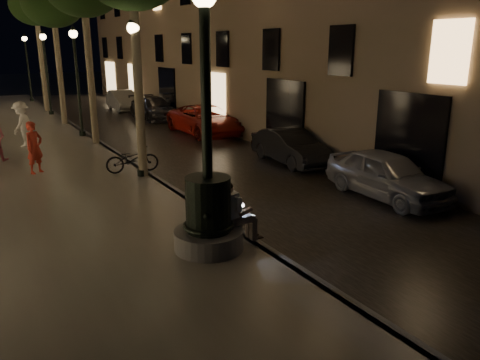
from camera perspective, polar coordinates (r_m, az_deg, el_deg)
ground at (r=21.80m, az=-17.22°, el=4.34°), size 120.00×120.00×0.00m
cobble_lane at (r=22.66m, az=-9.84°, el=5.28°), size 6.00×45.00×0.02m
curb_strip at (r=21.78m, az=-17.24°, el=4.60°), size 0.25×45.00×0.20m
fountain_lamppost at (r=9.24m, az=-3.91°, el=-2.57°), size 1.40×1.40×5.21m
seated_man_laptop at (r=9.61m, az=-0.62°, el=-3.69°), size 0.97×0.33×1.34m
tree_third at (r=26.31m, az=-21.88°, el=19.30°), size 3.00×3.00×7.20m
tree_far at (r=32.25m, az=-23.68°, el=18.84°), size 3.00×3.00×7.50m
lamp_curb_a at (r=14.61m, az=-12.55°, el=12.07°), size 0.36×0.36×4.81m
lamp_curb_b at (r=22.33m, az=-19.32°, el=12.82°), size 0.36×0.36×4.81m
lamp_curb_c at (r=30.19m, az=-22.61°, el=13.12°), size 0.36×0.36×4.81m
lamp_curb_d at (r=38.11m, az=-24.54°, el=13.28°), size 0.36×0.36×4.81m
car_front at (r=13.76m, az=17.48°, el=0.61°), size 1.77×3.99×1.33m
car_second at (r=17.16m, az=6.18°, el=4.07°), size 1.59×3.85×1.24m
car_third at (r=22.88m, az=-4.19°, el=7.32°), size 2.32×5.01×1.39m
car_rear at (r=28.11m, az=-10.47°, el=8.62°), size 1.84×4.46×1.29m
car_fifth at (r=32.36m, az=-14.09°, el=9.39°), size 1.63×4.10×1.33m
pedestrian_red at (r=16.30m, az=-23.78°, el=3.65°), size 0.73×0.67×1.67m
pedestrian_white at (r=20.92m, az=-25.04°, el=6.18°), size 1.19×1.36×1.82m
bicycle at (r=15.49m, az=-13.00°, el=2.53°), size 1.75×0.87×0.88m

